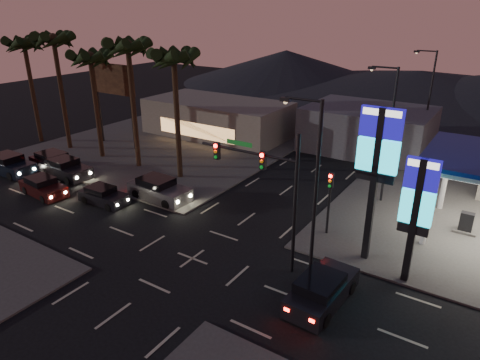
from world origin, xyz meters
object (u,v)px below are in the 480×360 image
Objects in this scene: traffic_signal_mast at (267,179)px; car_lane_a_front at (103,196)px; pylon_sign_short at (417,203)px; car_lane_a_mid at (43,187)px; car_lane_b_rear at (54,162)px; car_lane_b_front at (159,190)px; suv_station at (322,290)px; pylon_sign_tall at (377,156)px; car_lane_a_rear at (9,165)px; car_lane_b_mid at (65,169)px.

car_lane_a_front is at bearing 178.51° from traffic_signal_mast.
pylon_sign_short reaches higher than car_lane_a_mid.
car_lane_a_front is 0.78× the size of car_lane_b_rear.
car_lane_b_front is 1.08× the size of suv_station.
suv_station is (23.54, -0.50, 0.07)m from car_lane_a_mid.
car_lane_b_rear is 1.07× the size of suv_station.
pylon_sign_tall is 1.85× the size of suv_station.
car_lane_a_mid is 9.27m from car_lane_b_front.
pylon_sign_tall is at bearing 10.96° from car_lane_a_mid.
pylon_sign_short is at bearing -21.80° from pylon_sign_tall.
suv_station is (30.32, -1.73, -0.05)m from car_lane_a_rear.
car_lane_a_rear is at bearing 179.82° from traffic_signal_mast.
car_lane_b_front is 1.01× the size of car_lane_b_rear.
suv_station is at bearing -3.27° from car_lane_a_rear.
car_lane_a_front is at bearing 16.42° from car_lane_a_mid.
pylon_sign_tall is at bearing 9.43° from car_lane_a_front.
traffic_signal_mast is 1.53× the size of car_lane_b_front.
traffic_signal_mast is at bearing -6.49° from car_lane_b_rear.
car_lane_a_rear is at bearing 169.66° from car_lane_a_mid.
pylon_sign_short is (2.50, -1.00, -1.74)m from pylon_sign_tall.
car_lane_b_mid is at bearing 171.36° from suv_station.
suv_station is at bearing -96.13° from pylon_sign_tall.
pylon_sign_short is 27.15m from car_lane_a_mid.
pylon_sign_tall is at bearing 6.34° from car_lane_a_rear.
pylon_sign_tall reaches higher than car_lane_b_rear.
car_lane_a_front is 18.49m from suv_station.
car_lane_b_mid is (-1.88, 3.37, 0.10)m from car_lane_a_mid.
car_lane_b_rear is 27.89m from suv_station.
car_lane_a_mid is 0.86× the size of car_lane_b_front.
car_lane_b_front is at bearing 2.65° from car_lane_b_rear.
pylon_sign_tall is at bearing 158.20° from pylon_sign_short.
suv_station is at bearing -126.28° from pylon_sign_short.
car_lane_a_mid is (-24.10, -4.67, -5.73)m from pylon_sign_tall.
suv_station is at bearing -6.27° from car_lane_a_front.
suv_station reaches higher than car_lane_a_front.
car_lane_a_rear is 3.78m from car_lane_b_rear.
car_lane_b_mid is at bearing 165.31° from car_lane_a_front.
pylon_sign_short is at bearing 53.72° from suv_station.
traffic_signal_mast is 1.57× the size of car_lane_b_mid.
car_lane_b_rear is (-23.37, 2.66, -4.46)m from traffic_signal_mast.
car_lane_a_front is (-18.93, -3.14, -5.79)m from pylon_sign_tall.
pylon_sign_tall is 28.68m from car_lane_b_rear.
car_lane_a_rear reaches higher than suv_station.
traffic_signal_mast reaches higher than car_lane_a_rear.
car_lane_b_rear is at bearing -178.26° from pylon_sign_tall.
suv_station is (4.19, -1.65, -4.49)m from traffic_signal_mast.
car_lane_b_mid is at bearing -174.28° from car_lane_b_front.
traffic_signal_mast is 26.51m from car_lane_a_rear.
car_lane_a_front is at bearing -136.49° from car_lane_b_front.
pylon_sign_tall is at bearing 36.52° from traffic_signal_mast.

